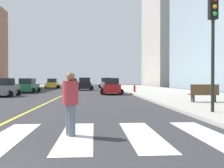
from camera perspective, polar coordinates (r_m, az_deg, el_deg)
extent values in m
cube|color=#B2ADA3|center=(24.82, 17.40, -2.60)|extent=(10.00, 120.00, 0.15)
cube|color=silver|center=(7.58, -21.69, -10.71)|extent=(0.90, 4.00, 0.01)
cube|color=silver|center=(7.25, -7.74, -11.20)|extent=(0.90, 4.00, 0.01)
cube|color=silver|center=(7.35, 6.67, -11.02)|extent=(0.90, 4.00, 0.01)
cube|color=silver|center=(7.88, 19.86, -10.26)|extent=(0.90, 4.00, 0.01)
cube|color=yellow|center=(43.22, -8.16, -1.27)|extent=(0.16, 80.00, 0.01)
cube|color=#B2ADA3|center=(77.61, 14.84, 11.35)|extent=(18.00, 24.00, 31.69)
cube|color=#236B42|center=(34.09, -17.92, -0.73)|extent=(2.00, 4.09, 0.86)
cube|color=#1E2328|center=(33.85, -18.04, 0.57)|extent=(1.62, 2.07, 0.73)
cylinder|color=black|center=(35.04, -15.89, -1.23)|extent=(0.66, 0.24, 0.65)
cylinder|color=black|center=(35.55, -18.77, -1.21)|extent=(0.66, 0.24, 0.65)
cylinder|color=black|center=(32.64, -16.99, -1.37)|extent=(0.66, 0.24, 0.65)
cylinder|color=black|center=(33.20, -20.07, -1.35)|extent=(0.66, 0.24, 0.65)
cube|color=red|center=(28.45, -0.09, -0.98)|extent=(1.96, 4.07, 0.86)
cube|color=#1E2328|center=(28.67, -0.10, 0.58)|extent=(1.60, 2.06, 0.72)
cylinder|color=black|center=(27.21, -1.96, -1.76)|extent=(0.66, 0.23, 0.65)
cylinder|color=black|center=(27.27, 1.93, -1.75)|extent=(0.66, 0.23, 0.65)
cylinder|color=black|center=(29.69, -1.94, -1.55)|extent=(0.66, 0.23, 0.65)
cylinder|color=black|center=(29.74, 1.62, -1.54)|extent=(0.66, 0.23, 0.65)
cube|color=black|center=(41.33, -5.99, -0.35)|extent=(2.09, 4.50, 0.96)
cube|color=#1E2328|center=(41.59, -5.98, 0.85)|extent=(1.73, 2.26, 0.81)
cylinder|color=black|center=(39.99, -7.51, -0.91)|extent=(0.73, 0.24, 0.72)
cylinder|color=black|center=(39.95, -4.55, -0.91)|extent=(0.73, 0.24, 0.72)
cylinder|color=black|center=(42.76, -7.33, -0.81)|extent=(0.73, 0.24, 0.72)
cylinder|color=black|center=(42.71, -4.57, -0.81)|extent=(0.73, 0.24, 0.72)
cube|color=slate|center=(26.78, -22.52, -1.18)|extent=(1.86, 3.94, 0.83)
cube|color=#1E2328|center=(26.55, -22.70, 0.42)|extent=(1.53, 1.98, 0.70)
cylinder|color=black|center=(27.64, -19.90, -1.78)|extent=(0.64, 0.22, 0.63)
cylinder|color=black|center=(28.23, -23.39, -1.74)|extent=(0.64, 0.22, 0.63)
cylinder|color=black|center=(25.35, -21.54, -2.01)|extent=(0.64, 0.22, 0.63)
cube|color=gold|center=(52.70, -12.89, -0.16)|extent=(1.99, 4.32, 0.92)
cube|color=#1E2328|center=(52.44, -12.93, 0.74)|extent=(1.66, 2.17, 0.78)
cylinder|color=black|center=(53.90, -11.64, -0.52)|extent=(0.70, 0.23, 0.70)
cylinder|color=black|center=(54.18, -13.73, -0.51)|extent=(0.70, 0.23, 0.70)
cylinder|color=black|center=(51.25, -12.01, -0.58)|extent=(0.70, 0.23, 0.70)
cylinder|color=black|center=(51.55, -14.20, -0.58)|extent=(0.70, 0.23, 0.70)
cube|color=#B7B7BC|center=(51.12, -1.35, -0.10)|extent=(2.14, 4.69, 1.00)
cube|color=#1E2328|center=(51.39, -1.37, 0.91)|extent=(1.79, 2.35, 0.85)
cylinder|color=black|center=(49.63, -2.51, -0.57)|extent=(0.76, 0.25, 0.76)
cylinder|color=black|center=(49.75, -0.02, -0.57)|extent=(0.76, 0.25, 0.76)
cylinder|color=black|center=(52.53, -2.61, -0.50)|extent=(0.76, 0.25, 0.76)
cylinder|color=black|center=(52.64, -0.26, -0.50)|extent=(0.76, 0.25, 0.76)
cube|color=silver|center=(58.84, -8.57, -0.03)|extent=(2.18, 4.57, 0.97)
cube|color=#1E2328|center=(58.56, -8.58, 0.82)|extent=(1.79, 2.30, 0.82)
cylinder|color=black|center=(60.20, -7.51, -0.36)|extent=(0.74, 0.26, 0.73)
cylinder|color=black|center=(60.30, -9.49, -0.36)|extent=(0.74, 0.26, 0.73)
cylinder|color=black|center=(57.40, -7.60, -0.41)|extent=(0.74, 0.26, 0.73)
cylinder|color=black|center=(57.51, -9.67, -0.42)|extent=(0.74, 0.26, 0.73)
cylinder|color=black|center=(12.09, 21.23, 3.77)|extent=(0.14, 0.14, 4.01)
cube|color=black|center=(12.48, 21.28, 15.33)|extent=(0.36, 0.28, 1.00)
sphere|color=orange|center=(12.32, 21.65, 15.51)|extent=(0.18, 0.18, 0.18)
sphere|color=green|center=(12.25, 21.64, 14.16)|extent=(0.18, 0.18, 0.18)
cube|color=brown|center=(17.52, 19.40, -2.17)|extent=(1.83, 0.65, 0.08)
cube|color=brown|center=(17.28, 19.68, -1.08)|extent=(1.80, 0.15, 0.60)
cube|color=#2D2D33|center=(17.31, 17.30, -3.06)|extent=(0.12, 0.48, 0.44)
cube|color=#2D2D33|center=(17.78, 21.44, -2.98)|extent=(0.12, 0.48, 0.44)
cylinder|color=slate|center=(7.13, -8.83, -7.95)|extent=(0.20, 0.20, 0.86)
cylinder|color=slate|center=(7.29, -9.32, -7.75)|extent=(0.20, 0.20, 0.86)
cylinder|color=#B23338|center=(7.14, -9.09, -1.88)|extent=(0.43, 0.43, 0.64)
sphere|color=#936B4C|center=(7.13, -9.10, 1.64)|extent=(0.23, 0.23, 0.23)
cylinder|color=red|center=(31.55, 4.96, -1.10)|extent=(0.26, 0.26, 0.70)
sphere|color=red|center=(31.54, 4.97, -0.32)|extent=(0.22, 0.22, 0.22)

